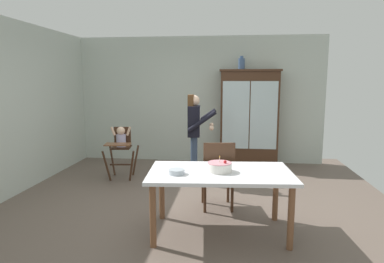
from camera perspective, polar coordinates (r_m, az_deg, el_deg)
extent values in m
plane|color=#66564C|center=(4.98, -1.94, -12.09)|extent=(6.24, 6.24, 0.00)
cube|color=beige|center=(7.28, 1.11, 5.42)|extent=(5.32, 0.06, 2.70)
cube|color=beige|center=(5.70, -29.22, 3.40)|extent=(0.06, 5.32, 2.70)
cube|color=#422819|center=(7.03, 9.72, 2.12)|extent=(1.17, 0.42, 1.95)
cube|color=#422819|center=(6.99, 9.93, 10.26)|extent=(1.23, 0.48, 0.04)
cube|color=silver|center=(6.79, 7.49, 2.78)|extent=(0.54, 0.01, 1.37)
cube|color=silver|center=(6.82, 12.17, 2.68)|extent=(0.54, 0.01, 1.37)
cube|color=#422819|center=(7.02, 9.74, 2.91)|extent=(1.09, 0.36, 0.02)
cylinder|color=#3D567F|center=(6.98, 8.48, 11.37)|extent=(0.13, 0.13, 0.22)
cylinder|color=#3D567F|center=(6.99, 8.50, 12.47)|extent=(0.07, 0.07, 0.05)
cylinder|color=#422819|center=(6.07, -14.41, -5.76)|extent=(0.13, 0.15, 0.56)
cylinder|color=#422819|center=(5.98, -10.29, -5.84)|extent=(0.15, 0.13, 0.56)
cylinder|color=#422819|center=(6.48, -13.48, -4.80)|extent=(0.15, 0.13, 0.56)
cylinder|color=#422819|center=(6.40, -9.62, -4.86)|extent=(0.13, 0.15, 0.56)
cube|color=#422819|center=(6.23, -11.94, -5.55)|extent=(0.42, 0.09, 0.02)
cube|color=#422819|center=(6.16, -12.04, -2.66)|extent=(0.38, 0.38, 0.02)
cube|color=#422819|center=(6.28, -11.81, -0.75)|extent=(0.31, 0.07, 0.34)
cube|color=brown|center=(5.89, -12.60, -2.15)|extent=(0.47, 0.29, 0.02)
cylinder|color=#B2ADD1|center=(6.16, -12.04, -1.51)|extent=(0.17, 0.17, 0.22)
sphere|color=beige|center=(6.13, -12.09, 0.12)|extent=(0.15, 0.15, 0.15)
cylinder|color=beige|center=(6.16, -13.36, 0.05)|extent=(0.10, 0.06, 0.17)
cylinder|color=beige|center=(6.11, -10.80, 0.05)|extent=(0.10, 0.06, 0.17)
cylinder|color=#33425B|center=(5.76, 0.30, -4.92)|extent=(0.11, 0.11, 0.82)
cylinder|color=#33425B|center=(5.93, 0.40, -4.54)|extent=(0.11, 0.11, 0.82)
cube|color=black|center=(5.72, 0.36, 1.81)|extent=(0.22, 0.37, 0.52)
cube|color=white|center=(5.72, 1.40, 1.80)|extent=(0.01, 0.06, 0.49)
sphere|color=beige|center=(5.69, 0.36, 5.31)|extent=(0.19, 0.19, 0.19)
cube|color=brown|center=(5.70, -0.19, 4.11)|extent=(0.11, 0.20, 0.44)
cylinder|color=black|center=(5.52, 1.69, 1.73)|extent=(0.49, 0.10, 0.37)
sphere|color=beige|center=(5.53, 3.35, 0.58)|extent=(0.08, 0.08, 0.08)
cylinder|color=black|center=(5.92, 1.82, 2.20)|extent=(0.49, 0.10, 0.37)
sphere|color=beige|center=(5.93, 3.36, 1.13)|extent=(0.08, 0.08, 0.08)
cube|color=silver|center=(3.86, 4.84, -7.08)|extent=(1.70, 1.06, 0.04)
cylinder|color=brown|center=(3.66, -6.71, -14.15)|extent=(0.07, 0.07, 0.70)
cylinder|color=brown|center=(3.74, 16.58, -13.98)|extent=(0.07, 0.07, 0.70)
cylinder|color=brown|center=(4.36, -5.19, -10.31)|extent=(0.07, 0.07, 0.70)
cylinder|color=brown|center=(4.42, 14.12, -10.26)|extent=(0.07, 0.07, 0.70)
cylinder|color=white|center=(3.83, 4.73, -6.14)|extent=(0.28, 0.28, 0.10)
cylinder|color=pink|center=(3.81, 4.74, -5.35)|extent=(0.27, 0.27, 0.01)
cylinder|color=#F2E5CC|center=(3.81, 4.75, -4.86)|extent=(0.01, 0.01, 0.06)
cone|color=yellow|center=(3.80, 4.76, -4.24)|extent=(0.02, 0.02, 0.02)
sphere|color=red|center=(3.77, 5.69, -5.18)|extent=(0.04, 0.04, 0.04)
cylinder|color=#B2BCC6|center=(3.72, -2.64, -6.90)|extent=(0.18, 0.18, 0.05)
cylinder|color=#422819|center=(4.96, 6.20, -9.48)|extent=(0.04, 0.04, 0.45)
cylinder|color=#422819|center=(4.92, 1.88, -9.58)|extent=(0.04, 0.04, 0.45)
cylinder|color=#422819|center=(4.61, 6.89, -10.91)|extent=(0.04, 0.04, 0.45)
cylinder|color=#422819|center=(4.57, 2.22, -11.04)|extent=(0.04, 0.04, 0.45)
cube|color=brown|center=(4.69, 4.33, -7.46)|extent=(0.50, 0.50, 0.03)
cube|color=#422819|center=(4.43, 4.67, -5.01)|extent=(0.42, 0.10, 0.48)
cylinder|color=#422819|center=(4.46, 7.11, -4.96)|extent=(0.03, 0.03, 0.48)
cylinder|color=#422819|center=(4.41, 2.21, -5.05)|extent=(0.03, 0.03, 0.48)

